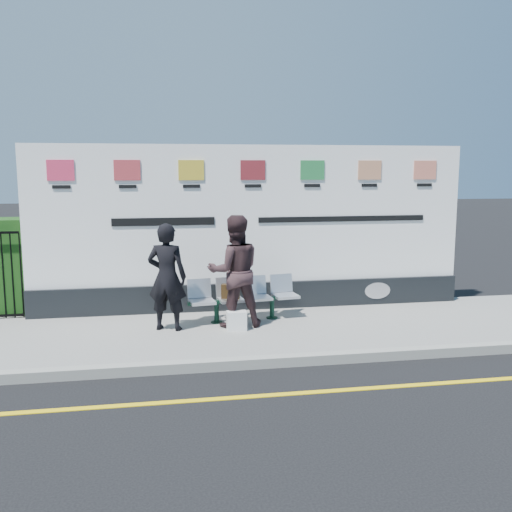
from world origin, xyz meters
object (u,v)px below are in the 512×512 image
at_px(bench, 245,309).
at_px(woman_right, 235,271).
at_px(billboard, 252,239).
at_px(woman_left, 167,277).

relative_size(bench, woman_right, 1.03).
relative_size(billboard, bench, 4.24).
relative_size(billboard, woman_left, 4.62).
distance_m(woman_left, woman_right, 1.09).
height_order(bench, woman_left, woman_left).
bearing_deg(billboard, woman_left, -143.26).
xyz_separation_m(billboard, woman_left, (-1.58, -1.18, -0.43)).
relative_size(bench, woman_left, 1.09).
height_order(woman_left, woman_right, woman_right).
bearing_deg(billboard, woman_right, -112.82).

